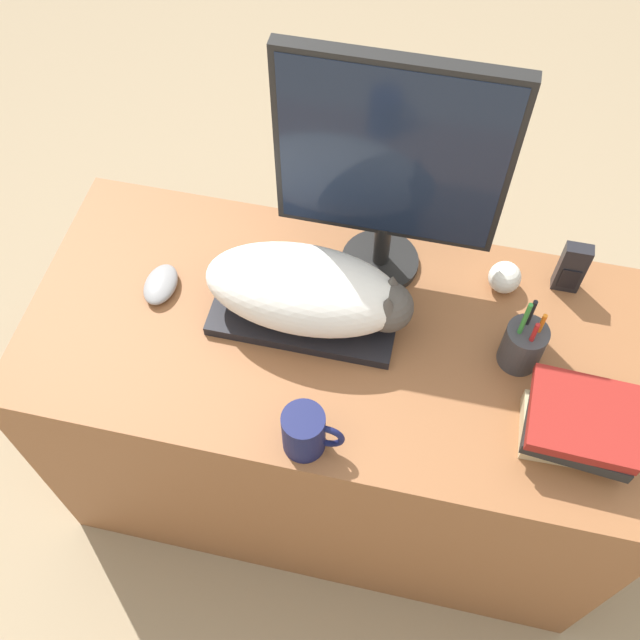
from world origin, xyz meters
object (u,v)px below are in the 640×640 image
keyboard (304,315)px  book_stack (577,427)px  coffee_mug (305,432)px  baseball (505,277)px  computer_mouse (161,284)px  phone (572,268)px  pen_cup (523,345)px  cat (311,291)px  monitor (391,163)px

keyboard → book_stack: 0.57m
coffee_mug → baseball: size_ratio=1.70×
keyboard → coffee_mug: size_ratio=3.28×
computer_mouse → phone: 0.86m
coffee_mug → pen_cup: (0.37, 0.27, 0.00)m
cat → coffee_mug: size_ratio=3.59×
baseball → coffee_mug: bearing=-126.4°
coffee_mug → phone: size_ratio=0.90×
coffee_mug → book_stack: bearing=13.8°
book_stack → pen_cup: bearing=125.7°
coffee_mug → baseball: (0.33, 0.44, -0.02)m
monitor → baseball: (0.27, -0.00, -0.27)m
monitor → book_stack: monitor is taller
keyboard → phone: bearing=20.9°
computer_mouse → keyboard: bearing=-1.3°
book_stack → monitor: bearing=142.0°
baseball → computer_mouse: bearing=-167.1°
pen_cup → cat: bearing=179.5°
baseball → cat: bearing=-155.9°
cat → monitor: monitor is taller
keyboard → cat: 0.09m
computer_mouse → coffee_mug: bearing=-36.5°
coffee_mug → book_stack: (0.48, 0.12, -0.00)m
monitor → pen_cup: 0.44m
coffee_mug → pen_cup: size_ratio=0.59×
cat → baseball: size_ratio=6.09×
cat → pen_cup: (0.43, -0.00, -0.05)m
cat → monitor: size_ratio=0.78×
monitor → computer_mouse: bearing=-159.5°
baseball → book_stack: size_ratio=0.33×
keyboard → phone: (0.52, 0.20, 0.05)m
phone → book_stack: size_ratio=0.63×
keyboard → pen_cup: bearing=-0.4°
phone → computer_mouse: bearing=-167.1°
book_stack → keyboard: bearing=164.1°
book_stack → coffee_mug: bearing=-166.2°
pen_cup → phone: (0.08, 0.20, 0.01)m
cat → coffee_mug: cat is taller
baseball → book_stack: book_stack is taller
computer_mouse → phone: phone is taller
pen_cup → keyboard: bearing=179.6°
keyboard → computer_mouse: 0.32m
computer_mouse → coffee_mug: size_ratio=0.91×
computer_mouse → book_stack: bearing=-10.7°
coffee_mug → book_stack: 0.50m
baseball → phone: 0.14m
computer_mouse → baseball: size_ratio=1.54×
coffee_mug → keyboard: bearing=103.7°
baseball → phone: (0.13, 0.03, 0.03)m
cat → keyboard: bearing=-180.0°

